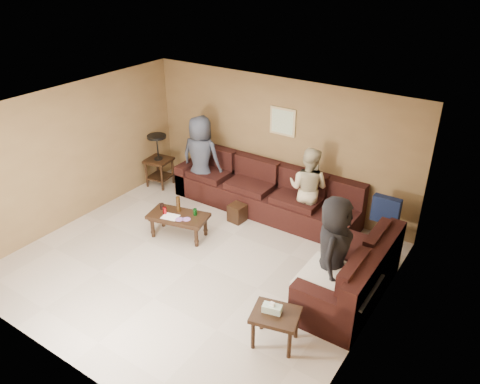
{
  "coord_description": "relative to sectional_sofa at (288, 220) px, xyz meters",
  "views": [
    {
      "loc": [
        3.99,
        -4.73,
        4.54
      ],
      "look_at": [
        0.25,
        0.85,
        1.0
      ],
      "focal_mm": 35.0,
      "sensor_mm": 36.0,
      "label": 1
    }
  ],
  "objects": [
    {
      "name": "person_left",
      "position": [
        -2.17,
        0.35,
        0.52
      ],
      "size": [
        0.91,
        0.67,
        1.7
      ],
      "primitive_type": "imported",
      "rotation": [
        0.0,
        0.0,
        3.31
      ],
      "color": "#323846",
      "rests_on": "ground"
    },
    {
      "name": "waste_bin",
      "position": [
        -1.03,
        -0.07,
        -0.16
      ],
      "size": [
        0.3,
        0.3,
        0.33
      ],
      "primitive_type": "cube",
      "rotation": [
        0.0,
        0.0,
        -0.09
      ],
      "color": "black",
      "rests_on": "ground"
    },
    {
      "name": "person_right",
      "position": [
        1.28,
        -1.11,
        0.49
      ],
      "size": [
        0.67,
        0.89,
        1.64
      ],
      "primitive_type": "imported",
      "rotation": [
        0.0,
        0.0,
        1.77
      ],
      "color": "black",
      "rests_on": "ground"
    },
    {
      "name": "coffee_table",
      "position": [
        -1.59,
        -1.06,
        0.04
      ],
      "size": [
        1.12,
        0.74,
        0.71
      ],
      "rotation": [
        0.0,
        0.0,
        0.23
      ],
      "color": "black",
      "rests_on": "ground"
    },
    {
      "name": "end_table_left",
      "position": [
        -3.23,
        0.25,
        0.26
      ],
      "size": [
        0.55,
        0.55,
        1.12
      ],
      "rotation": [
        0.0,
        0.0,
        0.12
      ],
      "color": "black",
      "rests_on": "ground"
    },
    {
      "name": "sectional_sofa",
      "position": [
        0.0,
        0.0,
        0.0
      ],
      "size": [
        4.65,
        2.9,
        0.97
      ],
      "color": "black",
      "rests_on": "ground"
    },
    {
      "name": "person_middle",
      "position": [
        0.1,
        0.49,
        0.44
      ],
      "size": [
        0.77,
        0.61,
        1.53
      ],
      "primitive_type": "imported",
      "rotation": [
        0.0,
        0.0,
        3.18
      ],
      "color": "beige",
      "rests_on": "ground"
    },
    {
      "name": "wall_art",
      "position": [
        -0.71,
        0.96,
        1.37
      ],
      "size": [
        0.52,
        0.04,
        0.52
      ],
      "color": "tan",
      "rests_on": "ground"
    },
    {
      "name": "room",
      "position": [
        -0.81,
        -1.52,
        1.34
      ],
      "size": [
        5.6,
        5.5,
        2.5
      ],
      "color": "beige",
      "rests_on": "ground"
    },
    {
      "name": "side_table_right",
      "position": [
        1.06,
        -2.31,
        0.09
      ],
      "size": [
        0.69,
        0.61,
        0.63
      ],
      "rotation": [
        0.0,
        0.0,
        0.25
      ],
      "color": "black",
      "rests_on": "ground"
    }
  ]
}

